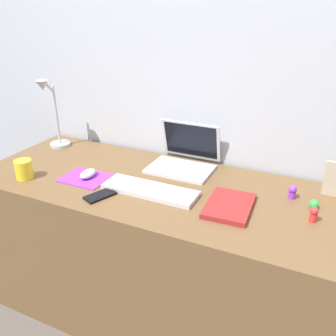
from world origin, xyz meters
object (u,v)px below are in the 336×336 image
at_px(desk_lamp, 53,116).
at_px(coffee_mug, 24,169).
at_px(cell_phone, 100,196).
at_px(notebook_pad, 229,206).
at_px(toy_figurine_purple, 292,192).
at_px(toy_figurine_red, 314,214).
at_px(keyboard, 150,190).
at_px(toy_figurine_green, 314,204).
at_px(laptop, 185,156).
at_px(mouse, 88,174).

relative_size(desk_lamp, coffee_mug, 4.43).
height_order(cell_phone, coffee_mug, coffee_mug).
relative_size(cell_phone, notebook_pad, 0.53).
height_order(desk_lamp, coffee_mug, desk_lamp).
bearing_deg(coffee_mug, toy_figurine_purple, 15.98).
distance_m(coffee_mug, toy_figurine_red, 1.24).
height_order(cell_phone, toy_figurine_purple, toy_figurine_purple).
bearing_deg(keyboard, toy_figurine_green, 13.42).
bearing_deg(toy_figurine_red, laptop, 157.29).
bearing_deg(desk_lamp, notebook_pad, -11.93).
height_order(laptop, toy_figurine_green, laptop).
height_order(mouse, coffee_mug, coffee_mug).
xyz_separation_m(cell_phone, toy_figurine_red, (0.81, 0.18, 0.03)).
xyz_separation_m(cell_phone, coffee_mug, (-0.41, 0.00, 0.04)).
relative_size(desk_lamp, notebook_pad, 1.60).
distance_m(coffee_mug, toy_figurine_purple, 1.18).
xyz_separation_m(desk_lamp, coffee_mug, (0.13, -0.36, -0.14)).
bearing_deg(coffee_mug, desk_lamp, 109.67).
height_order(keyboard, notebook_pad, same).
bearing_deg(toy_figurine_red, keyboard, -175.11).
distance_m(mouse, cell_phone, 0.20).
bearing_deg(notebook_pad, coffee_mug, -174.55).
xyz_separation_m(laptop, coffee_mug, (-0.61, -0.43, -0.01)).
bearing_deg(toy_figurine_red, mouse, -176.86).
bearing_deg(toy_figurine_red, cell_phone, -167.76).
xyz_separation_m(mouse, toy_figurine_red, (0.96, 0.05, 0.01)).
height_order(keyboard, coffee_mug, coffee_mug).
height_order(mouse, toy_figurine_green, same).
bearing_deg(toy_figurine_red, toy_figurine_green, 93.07).
bearing_deg(coffee_mug, mouse, 25.29).
bearing_deg(keyboard, desk_lamp, 161.32).
distance_m(laptop, mouse, 0.47).
bearing_deg(laptop, cell_phone, -114.53).
bearing_deg(toy_figurine_green, cell_phone, -161.28).
height_order(laptop, coffee_mug, laptop).
bearing_deg(mouse, notebook_pad, 1.41).
bearing_deg(laptop, coffee_mug, -144.60).
bearing_deg(laptop, toy_figurine_red, -22.71).
bearing_deg(toy_figurine_red, notebook_pad, -173.12).
xyz_separation_m(mouse, desk_lamp, (-0.39, 0.24, 0.16)).
distance_m(keyboard, notebook_pad, 0.34).
relative_size(keyboard, coffee_mug, 4.73).
bearing_deg(toy_figurine_purple, toy_figurine_green, -29.40).
bearing_deg(toy_figurine_purple, coffee_mug, -164.02).
bearing_deg(notebook_pad, toy_figurine_green, 21.01).
bearing_deg(desk_lamp, laptop, 5.58).
xyz_separation_m(keyboard, toy_figurine_red, (0.64, 0.06, 0.02)).
bearing_deg(notebook_pad, mouse, 178.25).
bearing_deg(toy_figurine_green, toy_figurine_purple, 150.60).
relative_size(coffee_mug, toy_figurine_purple, 1.51).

